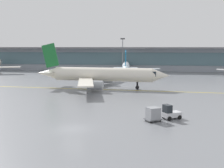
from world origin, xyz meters
name	(u,v)px	position (x,y,z in m)	size (l,w,h in m)	color
ground_plane	(73,129)	(0.00, 0.00, 0.00)	(400.00, 400.00, 0.00)	slate
taxiway_centreline_stripe	(102,89)	(-1.74, 31.87, 0.00)	(110.00, 0.36, 0.01)	yellow
terminal_concourse	(127,58)	(0.00, 84.84, 4.92)	(192.87, 11.00, 9.60)	#8C939E
gate_airplane_1	(126,67)	(0.81, 68.56, 2.63)	(24.60, 26.53, 8.78)	white
taxiing_regional_jet	(101,75)	(-2.17, 33.90, 3.28)	(33.01, 30.66, 10.93)	silver
baggage_tug	(170,113)	(12.39, 6.52, 0.89)	(2.95, 2.58, 2.10)	silver
cargo_dolly_lead	(153,114)	(9.96, 5.03, 1.05)	(2.63, 2.46, 1.94)	#595B60
apron_light_mast_1	(123,53)	(-1.38, 78.92, 7.25)	(1.80, 0.36, 13.13)	gray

